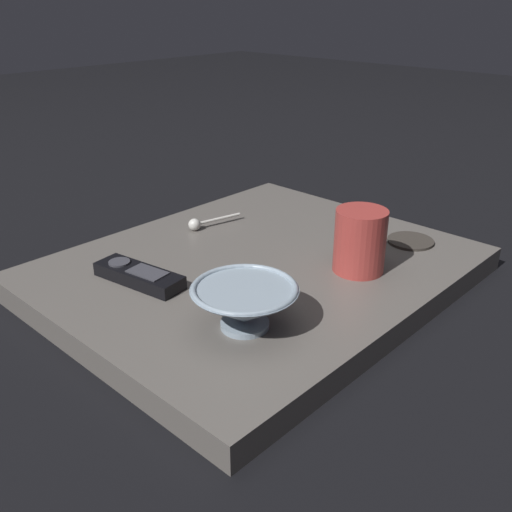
% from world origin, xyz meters
% --- Properties ---
extents(ground_plane, '(6.00, 6.00, 0.00)m').
position_xyz_m(ground_plane, '(0.00, 0.00, 0.00)').
color(ground_plane, black).
extents(table, '(0.56, 0.68, 0.04)m').
position_xyz_m(table, '(0.00, 0.00, 0.02)').
color(table, '#5B5651').
rests_on(table, ground).
extents(cereal_bowl, '(0.15, 0.15, 0.06)m').
position_xyz_m(cereal_bowl, '(-0.13, 0.17, 0.08)').
color(cereal_bowl, '#8C9EAD').
rests_on(cereal_bowl, table).
extents(coffee_mug, '(0.11, 0.08, 0.10)m').
position_xyz_m(coffee_mug, '(-0.14, -0.09, 0.09)').
color(coffee_mug, '#A53833').
rests_on(coffee_mug, table).
extents(teaspoon, '(0.04, 0.11, 0.02)m').
position_xyz_m(teaspoon, '(0.18, -0.03, 0.05)').
color(teaspoon, silver).
rests_on(teaspoon, table).
extents(tv_remote_near, '(0.16, 0.07, 0.02)m').
position_xyz_m(tv_remote_near, '(0.08, 0.18, 0.05)').
color(tv_remote_near, black).
rests_on(tv_remote_near, table).
extents(drink_coaster, '(0.08, 0.08, 0.01)m').
position_xyz_m(drink_coaster, '(-0.15, -0.25, 0.04)').
color(drink_coaster, '#332D28').
rests_on(drink_coaster, table).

